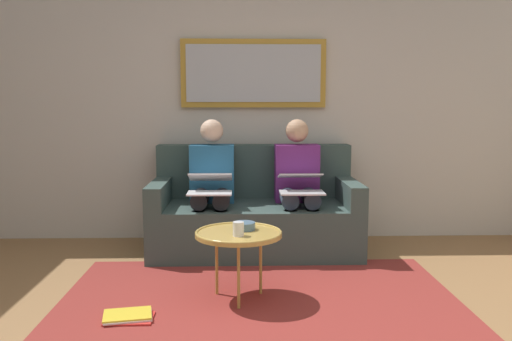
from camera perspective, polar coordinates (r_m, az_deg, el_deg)
name	(u,v)px	position (r m, az deg, el deg)	size (l,w,h in m)	color
wall_rear	(253,101)	(5.09, -0.30, 7.43)	(6.00, 0.12, 2.60)	beige
area_rug	(260,301)	(3.57, 0.41, -13.71)	(2.60, 1.80, 0.01)	maroon
couch	(255,214)	(4.70, -0.15, -4.65)	(1.76, 0.90, 0.90)	#384C47
framed_mirror	(253,73)	(5.00, -0.27, 10.31)	(1.33, 0.05, 0.62)	#B7892D
coffee_table	(239,235)	(3.49, -1.87, -6.84)	(0.56, 0.56, 0.46)	tan
cup	(238,229)	(3.38, -1.89, -6.24)	(0.07, 0.07, 0.09)	silver
bowl	(244,226)	(3.55, -1.29, -5.92)	(0.15, 0.15, 0.05)	slate
person_left	(298,182)	(4.61, 4.47, -1.18)	(0.38, 0.58, 1.14)	#66236B
laptop_silver	(301,183)	(4.37, 4.81, -1.33)	(0.36, 0.37, 0.16)	silver
person_right	(212,182)	(4.59, -4.75, -1.22)	(0.38, 0.58, 1.14)	#235B84
laptop_white	(210,184)	(4.35, -4.91, -1.44)	(0.35, 0.36, 0.16)	white
magazine_stack	(128,316)	(3.38, -13.45, -14.87)	(0.32, 0.25, 0.03)	red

